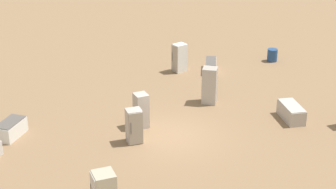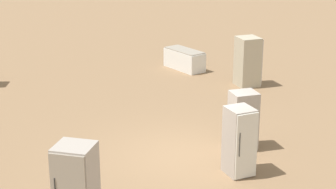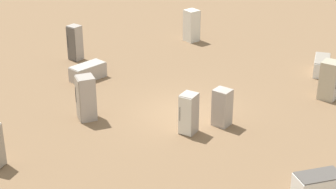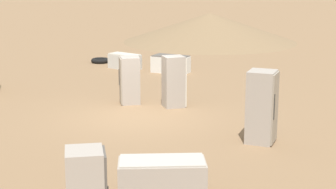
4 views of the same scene
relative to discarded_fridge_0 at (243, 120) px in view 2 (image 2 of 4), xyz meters
The scene contains 5 objects.
ground_plane 1.90m from the discarded_fridge_0, ahead, with size 1000.00×1000.00×0.00m, color #846647.
discarded_fridge_0 is the anchor object (origin of this frame).
discarded_fridge_4 5.58m from the discarded_fridge_0, 124.21° to the right, with size 0.83×0.83×1.76m.
discarded_fridge_7 1.53m from the discarded_fridge_0, 54.54° to the left, with size 0.59×0.69×1.65m.
discarded_fridge_11 7.78m from the discarded_fridge_0, 105.51° to the right, with size 1.08×1.88×0.78m.
Camera 2 is at (5.85, 11.76, 6.04)m, focal length 60.00 mm.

